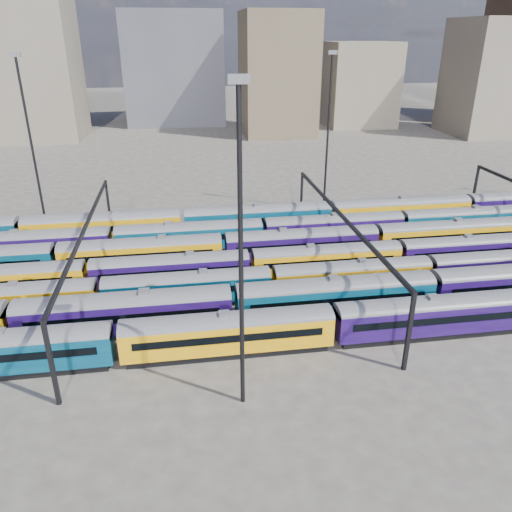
{
  "coord_description": "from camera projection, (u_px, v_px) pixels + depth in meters",
  "views": [
    {
      "loc": [
        -8.97,
        -54.65,
        27.89
      ],
      "look_at": [
        -0.41,
        0.38,
        3.0
      ],
      "focal_mm": 35.0,
      "sensor_mm": 36.0,
      "label": 1
    }
  ],
  "objects": [
    {
      "name": "gantry_2",
      "position": [
        341.0,
        223.0,
        60.57
      ],
      "size": [
        0.35,
        40.35,
        8.03
      ],
      "color": "black",
      "rests_on": "ground"
    },
    {
      "name": "mast_2",
      "position": [
        241.0,
        246.0,
        35.69
      ],
      "size": [
        1.4,
        0.5,
        25.6
      ],
      "color": "black",
      "rests_on": "ground"
    },
    {
      "name": "mast_1",
      "position": [
        31.0,
        139.0,
        71.88
      ],
      "size": [
        1.4,
        0.5,
        25.6
      ],
      "color": "black",
      "rests_on": "ground"
    },
    {
      "name": "rake_4",
      "position": [
        223.0,
        246.0,
        64.8
      ],
      "size": [
        124.65,
        3.04,
        5.12
      ],
      "color": "black",
      "rests_on": "ground"
    },
    {
      "name": "rake_1",
      "position": [
        125.0,
        309.0,
        49.64
      ],
      "size": [
        151.39,
        3.16,
        5.33
      ],
      "color": "black",
      "rests_on": "ground"
    },
    {
      "name": "gantry_1",
      "position": [
        86.0,
        238.0,
        56.37
      ],
      "size": [
        0.35,
        40.35,
        8.03
      ],
      "color": "black",
      "rests_on": "ground"
    },
    {
      "name": "rake_2",
      "position": [
        352.0,
        273.0,
        57.85
      ],
      "size": [
        132.29,
        2.77,
        4.64
      ],
      "color": "black",
      "rests_on": "ground"
    },
    {
      "name": "rake_6",
      "position": [
        330.0,
        212.0,
        76.17
      ],
      "size": [
        134.34,
        3.27,
        5.53
      ],
      "color": "black",
      "rests_on": "ground"
    },
    {
      "name": "ground",
      "position": [
        260.0,
        279.0,
        61.94
      ],
      "size": [
        500.0,
        500.0,
        0.0
      ],
      "primitive_type": "plane",
      "color": "#47423C",
      "rests_on": "ground"
    },
    {
      "name": "mast_3",
      "position": [
        328.0,
        128.0,
        80.0
      ],
      "size": [
        1.4,
        0.5,
        25.6
      ],
      "color": "black",
      "rests_on": "ground"
    },
    {
      "name": "rake_5",
      "position": [
        334.0,
        226.0,
        71.62
      ],
      "size": [
        143.76,
        3.0,
        5.06
      ],
      "color": "black",
      "rests_on": "ground"
    },
    {
      "name": "rake_0",
      "position": [
        433.0,
        312.0,
        49.44
      ],
      "size": [
        142.33,
        2.97,
        5.0
      ],
      "color": "black",
      "rests_on": "ground"
    },
    {
      "name": "rake_3",
      "position": [
        171.0,
        267.0,
        59.42
      ],
      "size": [
        133.93,
        2.8,
        4.7
      ],
      "color": "black",
      "rests_on": "ground"
    }
  ]
}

